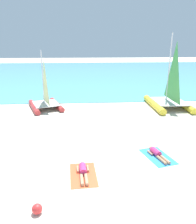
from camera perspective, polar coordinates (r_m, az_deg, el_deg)
name	(u,v)px	position (r m, az deg, el deg)	size (l,w,h in m)	color
ground_plane	(94,109)	(18.83, -0.92, 0.71)	(120.00, 120.00, 0.00)	beige
ocean_water	(88,73)	(40.36, -2.51, 9.73)	(120.00, 40.00, 0.05)	#5BB2C1
sailboat_red	(45,100)	(19.34, -13.05, 2.87)	(3.41, 4.20, 4.74)	#CC3838
sailboat_yellow	(169,97)	(20.00, 17.44, 3.58)	(3.01, 4.68, 6.07)	yellow
towel_left	(83,175)	(9.98, -3.72, -15.42)	(1.10, 1.90, 0.01)	#EA5933
sunbather_left	(83,171)	(9.97, -3.76, -14.61)	(0.57, 1.57, 0.30)	#D83372
towel_right	(158,157)	(11.69, 14.73, -10.75)	(1.10, 1.90, 0.01)	#338CD8
sunbather_right	(157,154)	(11.68, 14.60, -10.07)	(0.77, 1.55, 0.30)	#D83372
beach_ball	(37,209)	(8.30, -15.04, -22.42)	(0.35, 0.35, 0.35)	red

